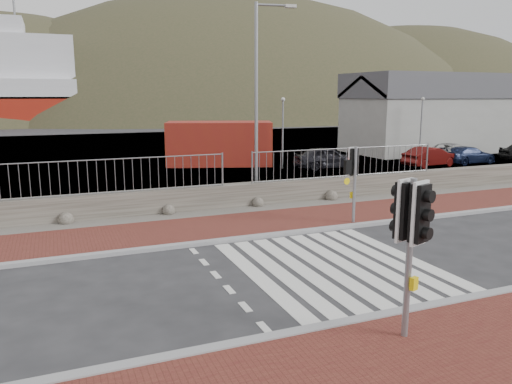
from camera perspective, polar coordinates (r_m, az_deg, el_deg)
name	(u,v)px	position (r m, az deg, el deg)	size (l,w,h in m)	color
ground	(334,266)	(12.97, 8.93, -8.31)	(220.00, 220.00, 0.00)	#28282B
sidewalk_near	(494,359)	(9.41, 25.52, -16.84)	(40.00, 4.00, 0.08)	brown
sidewalk_far	(265,223)	(16.79, 1.01, -3.54)	(40.00, 3.00, 0.08)	brown
kerb_near	(412,310)	(10.68, 17.45, -12.76)	(40.00, 0.25, 0.12)	gray
kerb_far	(284,234)	(15.47, 3.20, -4.79)	(40.00, 0.25, 0.12)	gray
zebra_crossing	(334,265)	(12.97, 8.93, -8.29)	(4.62, 5.60, 0.01)	silver
gravel_strip	(244,210)	(18.60, -1.41, -2.13)	(40.00, 1.50, 0.06)	#59544C
stone_wall	(236,195)	(19.24, -2.27, -0.40)	(40.00, 0.60, 0.90)	#4E4940
railing	(237,161)	(18.88, -2.14, 3.59)	(18.07, 0.07, 1.22)	gray
quay	(144,152)	(39.10, -12.64, 4.53)	(120.00, 40.00, 0.50)	#4C4C4F
water	(101,126)	(73.74, -17.28, 7.26)	(220.00, 50.00, 0.05)	#3F4C54
harbor_building	(428,113)	(40.24, 19.09, 8.56)	(12.20, 6.20, 5.80)	#9E9E99
hills_backdrop	(131,234)	(102.91, -14.06, -4.67)	(254.00, 90.00, 100.00)	#343721
traffic_signal_near	(411,226)	(8.87, 17.29, -3.69)	(0.47, 0.37, 2.91)	gray
traffic_signal_far	(354,169)	(16.67, 11.17, 2.64)	(0.63, 0.27, 2.62)	gray
streetlight	(259,92)	(20.05, 0.40, 11.31)	(1.63, 0.46, 7.75)	gray
shipping_container	(219,143)	(30.92, -4.20, 5.56)	(6.35, 2.64, 2.64)	#993410
car_a	(326,158)	(29.46, 8.06, 3.90)	(1.54, 3.83, 1.30)	black
car_b	(430,157)	(31.91, 19.30, 3.83)	(1.26, 3.60, 1.19)	#520D0B
car_c	(468,155)	(34.17, 23.11, 3.91)	(1.52, 3.74, 1.09)	#121C3B
car_d	(451,152)	(34.99, 21.37, 4.28)	(1.97, 4.27, 1.19)	gray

